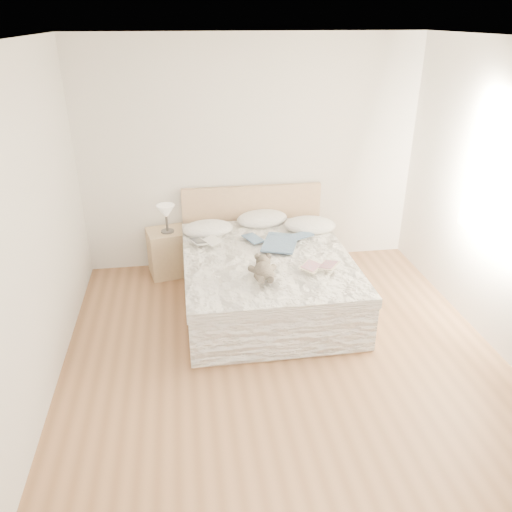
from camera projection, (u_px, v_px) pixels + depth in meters
name	position (u px, v px, depth m)	size (l,w,h in m)	color
floor	(287.00, 368.00, 4.47)	(4.00, 4.50, 0.00)	brown
ceiling	(298.00, 40.00, 3.29)	(4.00, 4.50, 0.00)	white
wall_back	(251.00, 156.00, 5.89)	(4.00, 0.02, 2.70)	silver
wall_front	(419.00, 456.00, 1.88)	(4.00, 0.02, 2.70)	silver
wall_left	(22.00, 245.00, 3.61)	(0.02, 4.50, 2.70)	silver
window	(506.00, 192.00, 4.37)	(0.02, 1.30, 1.10)	white
bed	(265.00, 276.00, 5.40)	(1.72, 2.14, 1.00)	tan
nightstand	(168.00, 252.00, 5.99)	(0.45, 0.40, 0.56)	tan
table_lamp	(166.00, 213.00, 5.74)	(0.25, 0.25, 0.33)	#4D4744
pillow_left	(208.00, 229.00, 5.72)	(0.58, 0.40, 0.17)	white
pillow_middle	(262.00, 219.00, 6.00)	(0.62, 0.44, 0.19)	white
pillow_right	(310.00, 225.00, 5.82)	(0.60, 0.42, 0.18)	white
blouse	(280.00, 243.00, 5.39)	(0.54, 0.58, 0.02)	#395477
photo_book	(205.00, 242.00, 5.42)	(0.32, 0.22, 0.02)	white
childrens_book	(320.00, 267.00, 4.88)	(0.35, 0.24, 0.02)	beige
teddy_bear	(263.00, 277.00, 4.65)	(0.24, 0.33, 0.18)	brown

